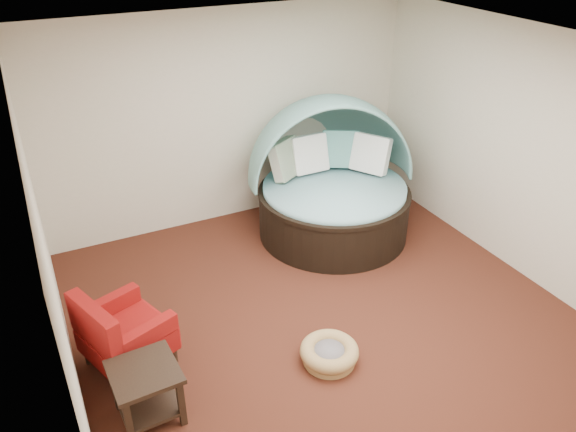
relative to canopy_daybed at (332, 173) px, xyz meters
name	(u,v)px	position (x,y,z in m)	size (l,w,h in m)	color
floor	(322,313)	(-0.98, -1.51, -0.83)	(5.00, 5.00, 0.00)	#4E2116
wall_back	(231,119)	(-0.98, 0.99, 0.57)	(5.00, 5.00, 0.00)	beige
wall_front	(531,368)	(-0.98, -4.01, 0.57)	(5.00, 5.00, 0.00)	beige
wall_left	(49,264)	(-3.48, -1.51, 0.57)	(5.00, 5.00, 0.00)	beige
wall_right	(519,153)	(1.52, -1.51, 0.57)	(5.00, 5.00, 0.00)	beige
ceiling	(332,49)	(-0.98, -1.51, 1.97)	(5.00, 5.00, 0.00)	white
canopy_daybed	(332,173)	(0.00, 0.00, 0.00)	(2.42, 2.37, 1.80)	black
pet_basket	(329,353)	(-1.27, -2.17, -0.73)	(0.74, 0.74, 0.20)	#966F44
red_armchair	(122,334)	(-3.03, -1.36, -0.44)	(0.92, 0.92, 0.84)	black
side_table	(146,387)	(-2.98, -2.06, -0.49)	(0.57, 0.57, 0.53)	black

